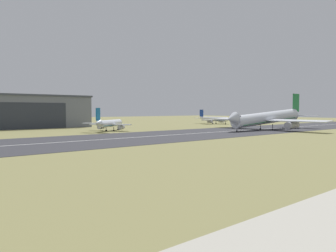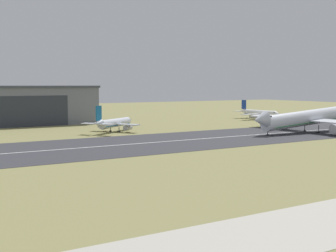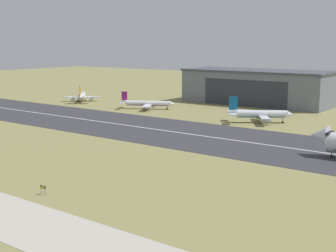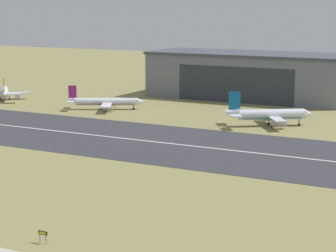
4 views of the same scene
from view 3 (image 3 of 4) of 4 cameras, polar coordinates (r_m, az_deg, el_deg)
ground_plane at (r=127.16m, az=-18.76°, el=-3.94°), size 668.66×668.66×0.00m
runway_strip at (r=164.43m, az=-2.67°, el=-0.25°), size 428.66×42.03×0.06m
runway_centreline at (r=164.42m, az=-2.67°, el=-0.24°), size 385.79×0.70×0.01m
hangar_building at (r=232.54m, az=10.79°, el=4.71°), size 71.70×27.61×16.50m
airplane_parked_west at (r=178.01m, az=11.19°, el=1.40°), size 24.28×20.54×9.84m
airplane_parked_east at (r=210.97m, az=-2.52°, el=2.75°), size 24.49×19.86×7.80m
airplane_parked_far_east at (r=241.47m, az=-10.45°, el=3.59°), size 19.22×20.32×9.01m
runway_sign at (r=96.75m, az=-15.00°, el=-7.29°), size 1.56×0.13×1.83m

